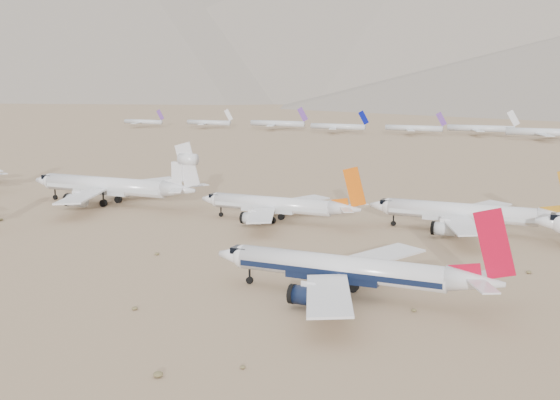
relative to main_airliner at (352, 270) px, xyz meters
The scene contains 7 objects.
ground 14.98m from the main_airliner, 161.85° to the right, with size 7000.00×7000.00×0.00m, color #8E7153.
main_airliner is the anchor object (origin of this frame).
row2_gold_tail 57.49m from the main_airliner, 81.19° to the left, with size 44.83×43.85×15.96m.
row2_orange_tail 61.23m from the main_airliner, 125.56° to the left, with size 41.12×40.23×14.67m.
row2_white_trijet 101.16m from the main_airliner, 148.98° to the left, with size 52.21×51.02×18.50m.
distant_storage_row 336.59m from the main_airliner, 98.12° to the left, with size 459.89×61.58×15.21m.
desert_scrub 36.01m from the main_airliner, 115.69° to the right, with size 261.14×121.67×0.67m.
Camera 1 is at (47.93, -98.48, 34.46)m, focal length 45.00 mm.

